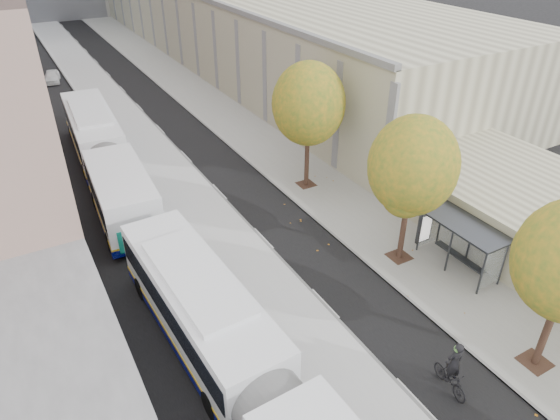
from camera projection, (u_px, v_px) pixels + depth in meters
bus_platform at (136, 138)px, 38.85m from camera, size 4.25×150.00×0.15m
sidewalk at (230, 120)px, 42.23m from camera, size 4.75×150.00×0.08m
building_tan at (215, 7)px, 66.52m from camera, size 18.00×92.00×8.00m
bus_shelter at (466, 230)px, 23.90m from camera, size 1.90×4.40×2.53m
tree_c at (413, 166)px, 22.95m from camera, size 4.20×4.20×7.28m
tree_d at (309, 104)px, 29.53m from camera, size 4.40×4.40×7.60m
bus_near at (250, 378)px, 16.97m from camera, size 3.63×19.04×3.16m
bus_far at (104, 155)px, 32.16m from camera, size 3.91×19.53×3.23m
cyclist at (452, 373)px, 18.25m from camera, size 0.78×1.88×2.33m
distant_car at (52, 76)px, 51.15m from camera, size 2.00×3.69×1.19m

